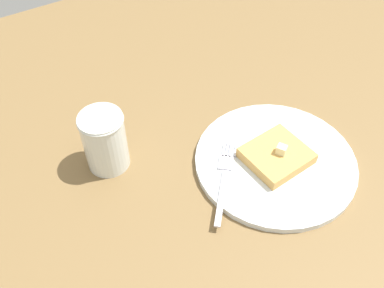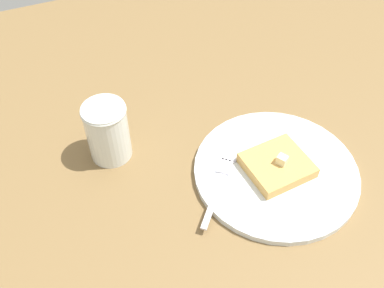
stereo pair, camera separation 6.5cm
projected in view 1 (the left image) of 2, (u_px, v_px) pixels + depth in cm
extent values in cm
cube|color=brown|center=(240.00, 164.00, 69.27)|extent=(125.52, 125.52, 2.02)
cylinder|color=silver|center=(275.00, 161.00, 67.64)|extent=(25.39, 25.39, 1.10)
torus|color=navy|center=(275.00, 161.00, 67.53)|extent=(25.39, 25.39, 0.80)
cube|color=tan|center=(277.00, 155.00, 66.56)|extent=(9.90, 9.18, 1.81)
cube|color=beige|center=(282.00, 150.00, 65.20)|extent=(1.86, 1.91, 1.45)
cube|color=silver|center=(222.00, 197.00, 62.13)|extent=(7.33, 8.06, 0.36)
cube|color=silver|center=(227.00, 164.00, 66.35)|extent=(3.51, 3.55, 0.36)
cube|color=silver|center=(224.00, 149.00, 68.43)|extent=(2.37, 2.60, 0.36)
cube|color=silver|center=(227.00, 149.00, 68.37)|extent=(2.37, 2.60, 0.36)
cube|color=silver|center=(231.00, 150.00, 68.30)|extent=(2.37, 2.60, 0.36)
cube|color=silver|center=(234.00, 150.00, 68.24)|extent=(2.37, 2.60, 0.36)
cylinder|color=#5D2611|center=(107.00, 149.00, 65.98)|extent=(6.07, 6.07, 6.13)
cylinder|color=silver|center=(105.00, 141.00, 64.56)|extent=(6.60, 6.60, 9.94)
torus|color=silver|center=(100.00, 120.00, 61.21)|extent=(6.84, 6.84, 0.50)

